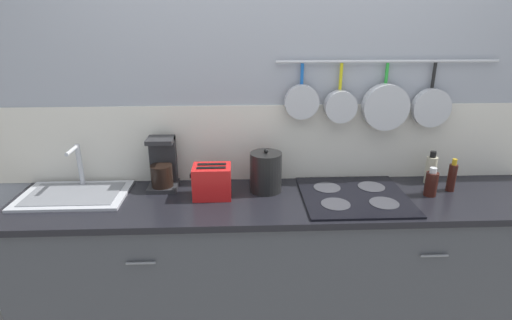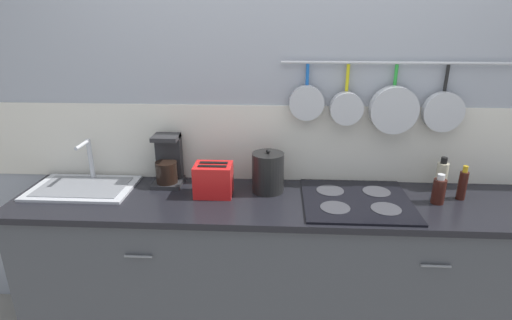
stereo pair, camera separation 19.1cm
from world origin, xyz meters
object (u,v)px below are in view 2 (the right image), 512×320
at_px(bottle_cooking_wine, 439,190).
at_px(bottle_hot_sauce, 442,176).
at_px(bottle_olive_oil, 462,185).
at_px(coffee_maker, 168,164).
at_px(kettle, 268,172).
at_px(toaster, 213,180).

bearing_deg(bottle_cooking_wine, bottle_hot_sauce, 66.23).
bearing_deg(bottle_olive_oil, bottle_hot_sauce, 119.65).
height_order(coffee_maker, bottle_olive_oil, coffee_maker).
bearing_deg(bottle_hot_sauce, kettle, -175.89).
xyz_separation_m(coffee_maker, bottle_olive_oil, (1.61, -0.12, -0.04)).
bearing_deg(bottle_olive_oil, toaster, -179.14).
relative_size(coffee_maker, bottle_olive_oil, 1.55).
bearing_deg(toaster, kettle, 12.71).
height_order(kettle, bottle_hot_sauce, kettle).
height_order(bottle_hot_sauce, bottle_olive_oil, bottle_hot_sauce).
bearing_deg(bottle_cooking_wine, kettle, 173.40).
relative_size(coffee_maker, bottle_cooking_wine, 1.82).
relative_size(kettle, bottle_olive_oil, 1.31).
height_order(coffee_maker, bottle_cooking_wine, coffee_maker).
bearing_deg(coffee_maker, bottle_olive_oil, -4.43).
bearing_deg(kettle, coffee_maker, 172.26).
xyz_separation_m(kettle, bottle_cooking_wine, (0.89, -0.10, -0.04)).
xyz_separation_m(toaster, kettle, (0.29, 0.07, 0.02)).
height_order(kettle, bottle_olive_oil, kettle).
xyz_separation_m(coffee_maker, bottle_hot_sauce, (1.54, -0.01, -0.04)).
xyz_separation_m(kettle, bottle_hot_sauce, (0.96, 0.07, -0.03)).
distance_m(toaster, bottle_hot_sauce, 1.26).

